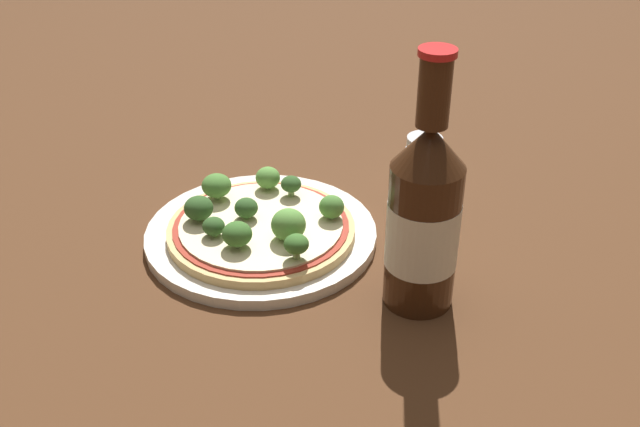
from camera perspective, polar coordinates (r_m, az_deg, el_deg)
ground_plane at (r=0.82m, az=-4.07°, el=-1.49°), size 3.00×3.00×0.00m
plate at (r=0.81m, az=-4.50°, el=-1.59°), size 0.25×0.25×0.01m
pizza at (r=0.79m, az=-4.50°, el=-1.15°), size 0.20×0.20×0.01m
broccoli_floret_0 at (r=0.83m, az=-7.89°, el=2.12°), size 0.03×0.03×0.03m
broccoli_floret_1 at (r=0.80m, az=-9.23°, el=0.41°), size 0.03×0.03×0.03m
broccoli_floret_2 at (r=0.75m, az=-6.33°, el=-1.58°), size 0.03×0.03×0.03m
broccoli_floret_3 at (r=0.76m, az=-2.32°, el=-0.83°), size 0.04×0.04×0.03m
broccoli_floret_4 at (r=0.85m, az=-4.00°, el=2.74°), size 0.03×0.03×0.03m
broccoli_floret_5 at (r=0.77m, az=-8.11°, el=-0.98°), size 0.02×0.02×0.02m
broccoli_floret_6 at (r=0.83m, az=-2.22°, el=2.23°), size 0.02×0.02×0.02m
broccoli_floret_7 at (r=0.79m, az=0.89°, el=0.51°), size 0.03×0.03×0.03m
broccoli_floret_8 at (r=0.79m, az=-5.65°, el=0.44°), size 0.02×0.02×0.02m
broccoli_floret_9 at (r=0.73m, az=-1.81°, el=-2.37°), size 0.02×0.02×0.03m
beer_bottle at (r=0.68m, az=7.91°, el=-0.24°), size 0.07×0.07×0.25m
pepper_shaker at (r=0.88m, az=7.83°, el=3.52°), size 0.04×0.04×0.08m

